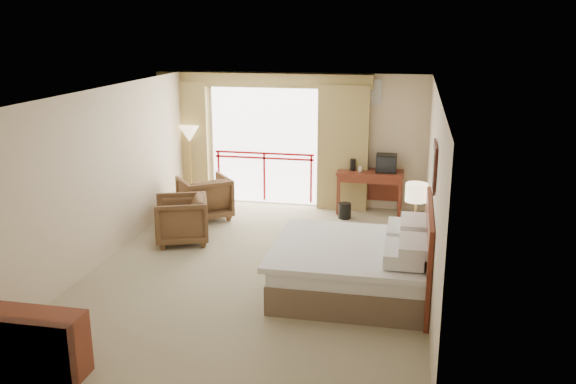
% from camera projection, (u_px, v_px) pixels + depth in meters
% --- Properties ---
extents(floor, '(7.00, 7.00, 0.00)m').
position_uv_depth(floor, '(262.00, 267.00, 9.42)').
color(floor, gray).
rests_on(floor, ground).
extents(ceiling, '(7.00, 7.00, 0.00)m').
position_uv_depth(ceiling, '(260.00, 91.00, 8.70)').
color(ceiling, white).
rests_on(ceiling, wall_back).
extents(wall_back, '(5.00, 0.00, 5.00)m').
position_uv_depth(wall_back, '(303.00, 140.00, 12.37)').
color(wall_back, beige).
rests_on(wall_back, ground).
extents(wall_front, '(5.00, 0.00, 5.00)m').
position_uv_depth(wall_front, '(171.00, 273.00, 5.76)').
color(wall_front, beige).
rests_on(wall_front, ground).
extents(wall_left, '(0.00, 7.00, 7.00)m').
position_uv_depth(wall_left, '(106.00, 174.00, 9.55)').
color(wall_left, beige).
rests_on(wall_left, ground).
extents(wall_right, '(0.00, 7.00, 7.00)m').
position_uv_depth(wall_right, '(433.00, 191.00, 8.58)').
color(wall_right, beige).
rests_on(wall_right, ground).
extents(balcony_door, '(2.40, 0.00, 2.40)m').
position_uv_depth(balcony_door, '(264.00, 146.00, 12.54)').
color(balcony_door, white).
rests_on(balcony_door, wall_back).
extents(balcony_railing, '(2.09, 0.03, 1.02)m').
position_uv_depth(balcony_railing, '(264.00, 165.00, 12.63)').
color(balcony_railing, '#A10D14').
rests_on(balcony_railing, wall_back).
extents(curtain_left, '(1.00, 0.26, 2.50)m').
position_uv_depth(curtain_left, '(186.00, 142.00, 12.73)').
color(curtain_left, olive).
rests_on(curtain_left, wall_back).
extents(curtain_right, '(1.00, 0.26, 2.50)m').
position_uv_depth(curtain_right, '(343.00, 148.00, 12.09)').
color(curtain_right, olive).
rests_on(curtain_right, wall_back).
extents(valance, '(4.40, 0.22, 0.28)m').
position_uv_depth(valance, '(262.00, 80.00, 12.09)').
color(valance, olive).
rests_on(valance, wall_back).
extents(hvac_vent, '(0.50, 0.04, 0.50)m').
position_uv_depth(hvac_vent, '(368.00, 92.00, 11.82)').
color(hvac_vent, silver).
rests_on(hvac_vent, wall_back).
extents(bed, '(2.13, 2.06, 0.97)m').
position_uv_depth(bed, '(356.00, 266.00, 8.47)').
color(bed, brown).
rests_on(bed, floor).
extents(headboard, '(0.06, 2.10, 1.30)m').
position_uv_depth(headboard, '(428.00, 253.00, 8.21)').
color(headboard, '#582218').
rests_on(headboard, wall_right).
extents(framed_art, '(0.04, 0.72, 0.60)m').
position_uv_depth(framed_art, '(434.00, 166.00, 7.88)').
color(framed_art, black).
rests_on(framed_art, wall_right).
extents(nightstand, '(0.49, 0.57, 0.66)m').
position_uv_depth(nightstand, '(414.00, 243.00, 9.48)').
color(nightstand, '#582218').
rests_on(nightstand, floor).
extents(table_lamp, '(0.34, 0.34, 0.60)m').
position_uv_depth(table_lamp, '(416.00, 193.00, 9.31)').
color(table_lamp, tan).
rests_on(table_lamp, nightstand).
extents(phone, '(0.23, 0.19, 0.09)m').
position_uv_depth(phone, '(412.00, 223.00, 9.24)').
color(phone, black).
rests_on(phone, nightstand).
extents(desk, '(1.29, 0.62, 0.84)m').
position_uv_depth(desk, '(370.00, 180.00, 12.02)').
color(desk, '#582218').
rests_on(desk, floor).
extents(tv, '(0.39, 0.31, 0.36)m').
position_uv_depth(tv, '(386.00, 163.00, 11.81)').
color(tv, black).
rests_on(tv, desk).
extents(coffee_maker, '(0.14, 0.14, 0.23)m').
position_uv_depth(coffee_maker, '(353.00, 165.00, 11.96)').
color(coffee_maker, black).
rests_on(coffee_maker, desk).
extents(cup, '(0.09, 0.09, 0.10)m').
position_uv_depth(cup, '(360.00, 169.00, 11.90)').
color(cup, white).
rests_on(cup, desk).
extents(wastebasket, '(0.31, 0.31, 0.30)m').
position_uv_depth(wastebasket, '(345.00, 211.00, 11.73)').
color(wastebasket, black).
rests_on(wastebasket, floor).
extents(armchair_far, '(1.25, 1.26, 0.83)m').
position_uv_depth(armchair_far, '(205.00, 218.00, 11.79)').
color(armchair_far, '#4D311B').
rests_on(armchair_far, floor).
extents(armchair_near, '(1.13, 1.11, 0.80)m').
position_uv_depth(armchair_near, '(182.00, 242.00, 10.50)').
color(armchair_near, '#4D311B').
rests_on(armchair_near, floor).
extents(side_table, '(0.55, 0.55, 0.60)m').
position_uv_depth(side_table, '(175.00, 207.00, 11.08)').
color(side_table, black).
rests_on(side_table, floor).
extents(book, '(0.20, 0.24, 0.02)m').
position_uv_depth(book, '(174.00, 197.00, 11.03)').
color(book, white).
rests_on(book, side_table).
extents(floor_lamp, '(0.41, 0.41, 1.62)m').
position_uv_depth(floor_lamp, '(189.00, 137.00, 12.46)').
color(floor_lamp, tan).
rests_on(floor_lamp, floor).
extents(dresser, '(1.07, 0.45, 0.71)m').
position_uv_depth(dresser, '(35.00, 345.00, 6.43)').
color(dresser, '#582218').
rests_on(dresser, floor).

